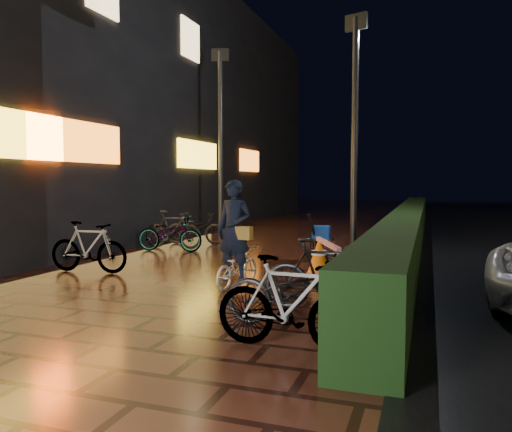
% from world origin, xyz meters
% --- Properties ---
extents(ground, '(80.00, 80.00, 0.00)m').
position_xyz_m(ground, '(0.00, 0.00, 0.00)').
color(ground, '#381911').
rests_on(ground, ground).
extents(hedge, '(0.70, 20.00, 1.00)m').
position_xyz_m(hedge, '(3.30, 8.00, 0.50)').
color(hedge, black).
rests_on(hedge, ground).
extents(storefront_block, '(12.09, 22.00, 9.00)m').
position_xyz_m(storefront_block, '(-9.50, 11.50, 4.50)').
color(storefront_block, black).
rests_on(storefront_block, ground).
extents(lamp_post_hedge, '(0.51, 0.25, 5.38)m').
position_xyz_m(lamp_post_hedge, '(2.21, 5.20, 2.96)').
color(lamp_post_hedge, black).
rests_on(lamp_post_hedge, ground).
extents(lamp_post_sf, '(0.56, 0.21, 5.86)m').
position_xyz_m(lamp_post_sf, '(-2.46, 8.58, 3.23)').
color(lamp_post_sf, black).
rests_on(lamp_post_sf, ground).
extents(cyclist, '(0.67, 1.28, 1.76)m').
position_xyz_m(cyclist, '(0.83, 1.48, 0.65)').
color(cyclist, silver).
rests_on(cyclist, ground).
extents(traffic_barrier, '(1.07, 1.74, 0.72)m').
position_xyz_m(traffic_barrier, '(2.20, 2.27, 0.36)').
color(traffic_barrier, '#F45C0C').
rests_on(traffic_barrier, ground).
extents(cart_assembly, '(0.55, 0.57, 1.01)m').
position_xyz_m(cart_assembly, '(1.45, 5.30, 0.52)').
color(cart_assembly, black).
rests_on(cart_assembly, ground).
extents(parked_bikes_storefront, '(1.87, 5.27, 0.97)m').
position_xyz_m(parked_bikes_storefront, '(-2.30, 4.67, 0.46)').
color(parked_bikes_storefront, black).
rests_on(parked_bikes_storefront, ground).
extents(parked_bikes_hedge, '(1.85, 2.18, 0.97)m').
position_xyz_m(parked_bikes_hedge, '(2.43, -0.36, 0.47)').
color(parked_bikes_hedge, black).
rests_on(parked_bikes_hedge, ground).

